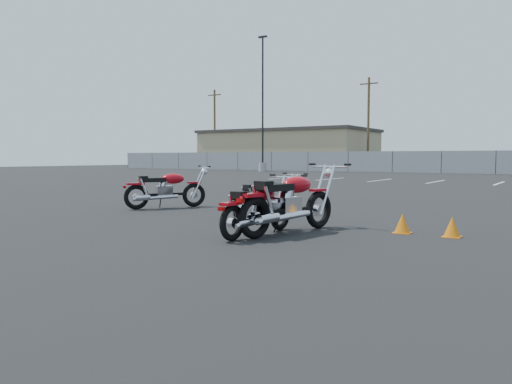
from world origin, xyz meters
The scene contains 13 objects.
ground centered at (0.00, 0.00, 0.00)m, with size 120.00×120.00×0.00m, color black.
motorcycle_front_red centered at (-3.57, 2.27, 0.49)m, with size 1.49×2.06×1.07m.
motorcycle_second_black centered at (-0.40, 1.93, 0.43)m, with size 0.88×1.90×0.94m.
motorcycle_third_red centered at (0.75, -0.20, 0.45)m, with size 0.78×2.01×0.98m.
motorcycle_rear_red centered at (1.07, 0.28, 0.54)m, with size 1.01×2.39×1.18m.
training_cone_near centered at (2.68, 1.34, 0.17)m, with size 0.28×0.28×0.34m.
training_cone_extra centered at (3.47, 1.34, 0.17)m, with size 0.28×0.28×0.33m.
light_pole_west centered at (-18.35, 30.71, 3.23)m, with size 0.80×0.70×11.88m.
chainlink_fence centered at (0.00, 35.00, 0.90)m, with size 80.06×0.06×1.80m.
tan_building_west centered at (-22.00, 42.00, 2.16)m, with size 18.40×10.40×4.30m.
utility_pole_a centered at (-30.00, 39.00, 4.69)m, with size 1.80×0.24×9.00m.
utility_pole_b centered at (-12.00, 40.00, 4.69)m, with size 1.80×0.24×9.00m.
parking_line_stripes centered at (-2.50, 20.00, 0.00)m, with size 15.12×4.00×0.01m.
Camera 1 is at (5.10, -7.06, 1.29)m, focal length 35.00 mm.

